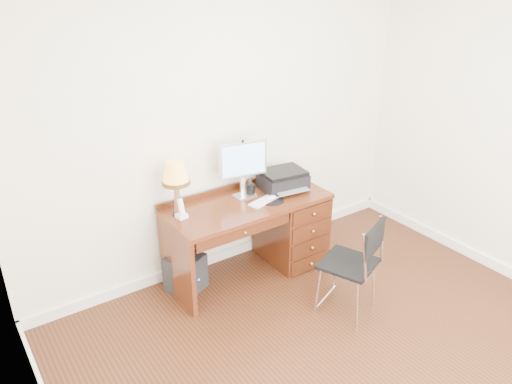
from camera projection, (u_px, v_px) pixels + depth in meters
ground at (352, 359)px, 3.73m from camera, size 4.00×4.00×0.00m
room_shell at (299, 310)px, 4.18m from camera, size 4.00×4.00×4.00m
desk at (276, 225)px, 4.77m from camera, size 1.50×0.67×0.75m
monitor at (243, 163)px, 4.45m from camera, size 0.44×0.18×0.51m
keyboard at (266, 200)px, 4.48m from camera, size 0.40×0.20×0.01m
mouse_pad at (271, 199)px, 4.48m from camera, size 0.23×0.23×0.05m
printer at (283, 180)px, 4.68m from camera, size 0.45×0.37×0.18m
leg_lamp at (176, 176)px, 4.09m from camera, size 0.23×0.23×0.48m
phone at (181, 212)px, 4.16m from camera, size 0.10×0.10×0.17m
pen_cup at (250, 190)px, 4.57m from camera, size 0.08×0.08×0.10m
chair at (355, 260)px, 3.99m from camera, size 0.53×0.54×0.87m
equipment_box at (185, 273)px, 4.47m from camera, size 0.38×0.38×0.34m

